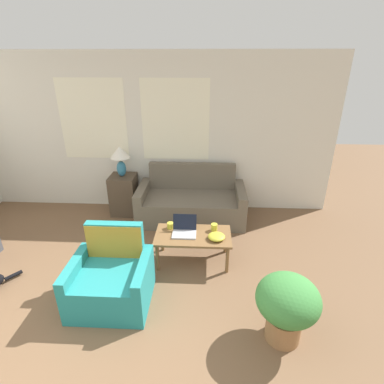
{
  "coord_description": "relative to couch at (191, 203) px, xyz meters",
  "views": [
    {
      "loc": [
        1.12,
        -1.42,
        2.48
      ],
      "look_at": [
        0.92,
        2.42,
        0.75
      ],
      "focal_mm": 28.0,
      "sensor_mm": 36.0,
      "label": 1
    }
  ],
  "objects": [
    {
      "name": "snack_bowl",
      "position": [
        0.38,
        -1.29,
        0.17
      ],
      "size": [
        0.22,
        0.22,
        0.07
      ],
      "color": "gold",
      "rests_on": "coffee_table"
    },
    {
      "name": "armchair",
      "position": [
        -0.77,
        -1.93,
        -0.01
      ],
      "size": [
        0.83,
        0.72,
        0.83
      ],
      "color": "teal",
      "rests_on": "ground_plane"
    },
    {
      "name": "wall_back",
      "position": [
        -0.88,
        0.43,
        1.04
      ],
      "size": [
        6.45,
        0.06,
        2.6
      ],
      "color": "silver",
      "rests_on": "ground_plane"
    },
    {
      "name": "potted_plant",
      "position": [
        1.0,
        -2.36,
        0.16
      ],
      "size": [
        0.59,
        0.59,
        0.7
      ],
      "color": "#996B42",
      "rests_on": "ground_plane"
    },
    {
      "name": "table_lamp",
      "position": [
        -1.16,
        0.12,
        0.76
      ],
      "size": [
        0.32,
        0.32,
        0.51
      ],
      "color": "teal",
      "rests_on": "side_table"
    },
    {
      "name": "laptop",
      "position": [
        -0.03,
        -1.17,
        0.19
      ],
      "size": [
        0.3,
        0.27,
        0.22
      ],
      "color": "#B7B7BC",
      "rests_on": "coffee_table"
    },
    {
      "name": "cup_yellow",
      "position": [
        -0.22,
        -1.06,
        0.18
      ],
      "size": [
        0.09,
        0.09,
        0.08
      ],
      "color": "gold",
      "rests_on": "coffee_table"
    },
    {
      "name": "cup_navy",
      "position": [
        0.36,
        -1.08,
        0.19
      ],
      "size": [
        0.08,
        0.08,
        0.09
      ],
      "color": "gold",
      "rests_on": "coffee_table"
    },
    {
      "name": "couch",
      "position": [
        0.0,
        0.0,
        0.0
      ],
      "size": [
        1.74,
        0.83,
        0.86
      ],
      "color": "#665B4C",
      "rests_on": "ground_plane"
    },
    {
      "name": "side_table",
      "position": [
        -1.16,
        0.12,
        0.08
      ],
      "size": [
        0.42,
        0.42,
        0.68
      ],
      "color": "#4C3D2D",
      "rests_on": "ground_plane"
    },
    {
      "name": "coffee_table",
      "position": [
        0.08,
        -1.2,
        0.09
      ],
      "size": [
        0.97,
        0.53,
        0.4
      ],
      "color": "brown",
      "rests_on": "ground_plane"
    }
  ]
}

